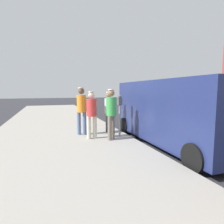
% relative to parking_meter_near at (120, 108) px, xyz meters
% --- Properties ---
extents(ground_plane, '(80.00, 80.00, 0.00)m').
position_rel_parking_meter_near_xyz_m(ground_plane, '(-1.35, 0.17, -1.18)').
color(ground_plane, '#2D2D33').
extents(sidewalk_slab, '(5.00, 32.00, 0.15)m').
position_rel_parking_meter_near_xyz_m(sidewalk_slab, '(2.15, 0.17, -1.11)').
color(sidewalk_slab, '#9E998E').
rests_on(sidewalk_slab, ground).
extents(parking_meter_near, '(0.14, 0.18, 1.52)m').
position_rel_parking_meter_near_xyz_m(parking_meter_near, '(0.00, 0.00, 0.00)').
color(parking_meter_near, gray).
rests_on(parking_meter_near, sidewalk_slab).
extents(pedestrian_in_red, '(0.36, 0.34, 1.65)m').
position_rel_parking_meter_near_xyz_m(pedestrian_in_red, '(1.07, 0.08, -0.09)').
color(pedestrian_in_red, beige).
rests_on(pedestrian_in_red, sidewalk_slab).
extents(pedestrian_in_gray, '(0.34, 0.35, 1.63)m').
position_rel_parking_meter_near_xyz_m(pedestrian_in_gray, '(0.20, -0.71, -0.10)').
color(pedestrian_in_gray, '#383D47').
rests_on(pedestrian_in_gray, sidewalk_slab).
extents(pedestrian_in_orange, '(0.34, 0.34, 1.79)m').
position_rel_parking_meter_near_xyz_m(pedestrian_in_orange, '(1.30, -0.63, 0.01)').
color(pedestrian_in_orange, '#4C608C').
rests_on(pedestrian_in_orange, sidewalk_slab).
extents(pedestrian_in_green, '(0.34, 0.34, 1.73)m').
position_rel_parking_meter_near_xyz_m(pedestrian_in_green, '(0.47, 0.43, -0.04)').
color(pedestrian_in_green, '#726656').
rests_on(pedestrian_in_green, sidewalk_slab).
extents(parked_van, '(2.12, 5.20, 2.15)m').
position_rel_parking_meter_near_xyz_m(parked_van, '(-1.50, 1.21, -0.03)').
color(parked_van, navy).
rests_on(parked_van, ground).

